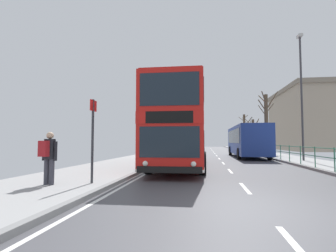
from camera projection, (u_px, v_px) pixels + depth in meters
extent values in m
cube|color=#47474C|center=(263.00, 210.00, 5.69)|extent=(8.40, 140.00, 0.06)
cube|color=silver|center=(300.00, 250.00, 3.52)|extent=(0.12, 2.00, 0.00)
cube|color=silver|center=(245.00, 188.00, 8.26)|extent=(0.12, 2.00, 0.00)
cube|color=silver|center=(230.00, 171.00, 13.01)|extent=(0.12, 2.00, 0.00)
cube|color=silver|center=(223.00, 163.00, 17.75)|extent=(0.12, 2.00, 0.00)
cube|color=silver|center=(219.00, 159.00, 22.50)|extent=(0.12, 2.00, 0.00)
cube|color=silver|center=(217.00, 156.00, 27.24)|extent=(0.12, 2.00, 0.00)
cube|color=silver|center=(215.00, 154.00, 31.99)|extent=(0.12, 2.00, 0.00)
cube|color=silver|center=(214.00, 152.00, 36.73)|extent=(0.12, 2.00, 0.00)
cube|color=silver|center=(212.00, 151.00, 41.48)|extent=(0.12, 2.00, 0.00)
cube|color=silver|center=(212.00, 150.00, 46.22)|extent=(0.12, 2.00, 0.00)
cube|color=silver|center=(211.00, 149.00, 50.96)|extent=(0.12, 2.00, 0.00)
cube|color=silver|center=(210.00, 148.00, 55.71)|extent=(0.12, 2.00, 0.00)
cube|color=silver|center=(93.00, 203.00, 6.24)|extent=(0.12, 133.00, 0.00)
cube|color=gray|center=(79.00, 200.00, 6.30)|extent=(0.20, 140.00, 0.14)
cube|color=#959595|center=(2.00, 197.00, 6.59)|extent=(4.00, 140.00, 0.14)
cube|color=red|center=(181.00, 146.00, 15.18)|extent=(2.65, 11.38, 1.81)
cube|color=red|center=(181.00, 126.00, 15.25)|extent=(2.67, 11.44, 0.47)
cube|color=red|center=(181.00, 108.00, 15.32)|extent=(2.65, 11.38, 1.65)
cube|color=#A91511|center=(181.00, 94.00, 15.37)|extent=(2.57, 11.04, 0.08)
cube|color=#19232D|center=(169.00, 142.00, 9.56)|extent=(2.25, 0.05, 1.16)
cube|color=black|center=(169.00, 117.00, 9.61)|extent=(1.79, 0.05, 0.45)
cube|color=#19232D|center=(169.00, 89.00, 9.68)|extent=(2.25, 0.05, 1.25)
cube|color=black|center=(169.00, 170.00, 9.49)|extent=(2.43, 0.10, 0.24)
cube|color=white|center=(181.00, 160.00, 15.13)|extent=(2.68, 11.44, 0.10)
cube|color=#19232D|center=(203.00, 141.00, 15.31)|extent=(0.09, 8.86, 0.94)
cube|color=#19232D|center=(203.00, 107.00, 15.15)|extent=(0.11, 10.23, 0.99)
cube|color=#19232D|center=(161.00, 141.00, 15.65)|extent=(0.09, 8.86, 0.94)
cube|color=#19232D|center=(160.00, 107.00, 15.49)|extent=(0.11, 10.23, 0.99)
sphere|color=white|center=(194.00, 164.00, 9.38)|extent=(0.20, 0.20, 0.20)
sphere|color=white|center=(145.00, 163.00, 9.61)|extent=(0.20, 0.20, 0.20)
cube|color=#19232D|center=(204.00, 150.00, 10.72)|extent=(0.03, 0.90, 1.55)
cylinder|color=black|center=(203.00, 163.00, 11.53)|extent=(0.31, 1.04, 1.04)
cylinder|color=black|center=(149.00, 163.00, 11.86)|extent=(0.31, 1.04, 1.04)
cylinder|color=black|center=(202.00, 155.00, 18.72)|extent=(0.31, 1.04, 1.04)
cylinder|color=black|center=(169.00, 155.00, 19.04)|extent=(0.31, 1.04, 1.04)
cube|color=navy|center=(247.00, 140.00, 24.74)|extent=(2.56, 10.73, 2.59)
cube|color=#19232D|center=(233.00, 136.00, 24.94)|extent=(0.06, 9.11, 1.24)
cube|color=#19232D|center=(260.00, 136.00, 24.60)|extent=(0.06, 9.11, 1.24)
cube|color=#19232D|center=(239.00, 138.00, 30.07)|extent=(2.16, 0.04, 1.55)
cylinder|color=black|center=(230.00, 151.00, 28.16)|extent=(0.28, 0.96, 0.96)
cylinder|color=black|center=(253.00, 151.00, 27.83)|extent=(0.28, 0.96, 0.96)
cylinder|color=black|center=(239.00, 154.00, 21.32)|extent=(0.28, 0.96, 0.96)
cylinder|color=black|center=(270.00, 154.00, 20.99)|extent=(0.28, 0.96, 0.96)
cylinder|color=#236B4C|center=(335.00, 160.00, 11.47)|extent=(0.05, 0.05, 1.08)
cylinder|color=#236B4C|center=(315.00, 157.00, 13.51)|extent=(0.05, 0.05, 1.08)
cylinder|color=#236B4C|center=(301.00, 155.00, 15.54)|extent=(0.05, 0.05, 1.08)
cylinder|color=#236B4C|center=(289.00, 153.00, 17.57)|extent=(0.05, 0.05, 1.08)
cylinder|color=#236B4C|center=(281.00, 152.00, 19.60)|extent=(0.05, 0.05, 1.08)
cylinder|color=#236B4C|center=(273.00, 151.00, 21.64)|extent=(0.05, 0.05, 1.08)
cylinder|color=#236B4C|center=(268.00, 150.00, 23.67)|extent=(0.05, 0.05, 1.08)
cylinder|color=#236B4C|center=(263.00, 150.00, 25.70)|extent=(0.05, 0.05, 1.08)
cylinder|color=#236B4C|center=(258.00, 149.00, 27.73)|extent=(0.05, 0.05, 1.08)
cylinder|color=#236B4C|center=(255.00, 149.00, 29.76)|extent=(0.05, 0.05, 1.08)
cylinder|color=#236B4C|center=(251.00, 148.00, 31.80)|extent=(0.05, 0.05, 1.08)
cylinder|color=#236B4C|center=(285.00, 146.00, 18.62)|extent=(0.04, 26.73, 0.04)
cylinder|color=#236B4C|center=(285.00, 152.00, 18.59)|extent=(0.04, 26.73, 0.04)
cylinder|color=#383842|center=(47.00, 171.00, 8.11)|extent=(0.18, 0.18, 0.83)
cylinder|color=#383842|center=(52.00, 171.00, 8.06)|extent=(0.18, 0.18, 0.83)
cylinder|color=black|center=(50.00, 149.00, 8.12)|extent=(0.38, 0.38, 0.63)
cylinder|color=black|center=(44.00, 151.00, 8.18)|extent=(0.11, 0.11, 0.60)
cylinder|color=black|center=(56.00, 151.00, 8.06)|extent=(0.11, 0.11, 0.60)
sphere|color=tan|center=(50.00, 135.00, 8.15)|extent=(0.25, 0.25, 0.22)
cube|color=maroon|center=(44.00, 149.00, 7.88)|extent=(0.30, 0.22, 0.48)
cylinder|color=#2D2D33|center=(92.00, 141.00, 8.44)|extent=(0.08, 0.08, 2.73)
cube|color=red|center=(93.00, 106.00, 8.53)|extent=(0.04, 0.44, 0.36)
cylinder|color=#38383D|center=(302.00, 98.00, 18.65)|extent=(0.14, 0.14, 8.95)
cube|color=#B2B2AD|center=(300.00, 36.00, 18.93)|extent=(0.28, 0.60, 0.20)
cylinder|color=#4C3D2D|center=(244.00, 132.00, 43.37)|extent=(0.36, 0.36, 5.91)
cylinder|color=#4C3D2D|center=(248.00, 122.00, 43.10)|extent=(1.33, 0.73, 1.60)
cylinder|color=#4C3D2D|center=(249.00, 127.00, 43.34)|extent=(1.71, 0.18, 0.95)
cylinder|color=#4C3D2D|center=(243.00, 125.00, 42.90)|extent=(0.58, 1.22, 0.87)
cylinder|color=#4C3D2D|center=(246.00, 117.00, 43.88)|extent=(0.82, 0.91, 0.70)
cylinder|color=#4C3D2D|center=(241.00, 119.00, 44.18)|extent=(0.78, 1.33, 0.97)
cylinder|color=#4C3D2D|center=(253.00, 135.00, 36.81)|extent=(0.36, 0.36, 4.51)
cylinder|color=#4C3D2D|center=(256.00, 125.00, 37.15)|extent=(1.10, 0.78, 1.75)
cylinder|color=#4C3D2D|center=(248.00, 121.00, 36.84)|extent=(1.55, 0.47, 1.26)
cylinder|color=#4C3D2D|center=(252.00, 126.00, 37.62)|extent=(0.22, 1.53, 1.86)
cylinder|color=#4C3D2D|center=(247.00, 124.00, 37.56)|extent=(1.42, 1.19, 1.63)
cylinder|color=#4C3D2D|center=(266.00, 124.00, 28.32)|extent=(0.40, 0.40, 6.53)
cylinder|color=#4C3D2D|center=(262.00, 99.00, 29.39)|extent=(0.51, 1.85, 1.20)
cylinder|color=#4C3D2D|center=(270.00, 108.00, 28.42)|extent=(0.90, 0.20, 1.10)
cylinder|color=#4C3D2D|center=(262.00, 106.00, 28.19)|extent=(1.06, 0.77, 1.29)
cylinder|color=#4C3D2D|center=(268.00, 107.00, 29.20)|extent=(0.96, 1.74, 1.02)
cylinder|color=#4C3D2D|center=(272.00, 101.00, 28.18)|extent=(1.26, 0.55, 1.95)
cylinder|color=#4C3D2D|center=(264.00, 97.00, 28.00)|extent=(0.78, 1.20, 1.21)
cylinder|color=#4C3D2D|center=(262.00, 111.00, 28.55)|extent=(0.85, 0.27, 1.28)
cube|color=gray|center=(314.00, 122.00, 44.88)|extent=(10.88, 17.69, 9.88)
cube|color=slate|center=(313.00, 92.00, 45.20)|extent=(11.31, 18.40, 0.70)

